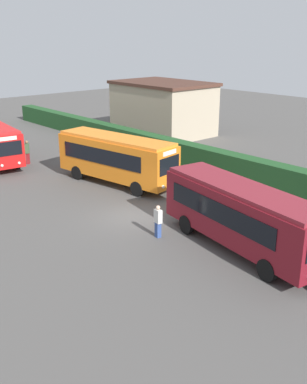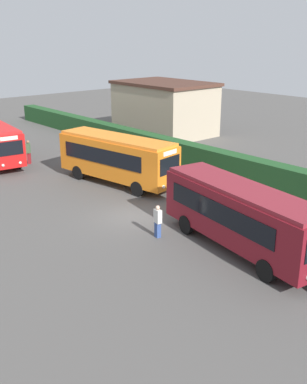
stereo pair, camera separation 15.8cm
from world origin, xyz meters
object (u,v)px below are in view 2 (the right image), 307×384
object	(u,v)px
bus_orange	(117,157)
person_center	(28,151)
bus_maroon	(241,214)
person_right	(158,221)
traffic_cone	(0,136)

from	to	relation	value
bus_orange	person_center	world-z (taller)	bus_orange
bus_orange	bus_maroon	xyz separation A→B (m)	(12.16, -1.80, -0.07)
person_right	traffic_cone	world-z (taller)	person_right
bus_maroon	traffic_cone	xyz separation A→B (m)	(-31.22, 1.61, -1.54)
bus_orange	traffic_cone	size ratio (longest dim) A/B	15.80
bus_orange	bus_maroon	distance (m)	12.29
bus_maroon	person_right	xyz separation A→B (m)	(-3.66, -2.03, -0.92)
bus_orange	person_right	xyz separation A→B (m)	(8.50, -3.83, -0.99)
person_center	person_right	size ratio (longest dim) A/B	1.10
traffic_cone	bus_orange	bearing A→B (deg)	0.56
bus_maroon	person_center	xyz separation A→B (m)	(-20.99, -0.44, -0.81)
bus_orange	bus_maroon	size ratio (longest dim) A/B	0.99
bus_orange	traffic_cone	distance (m)	19.13
person_right	person_center	bearing A→B (deg)	94.41
bus_maroon	traffic_cone	bearing A→B (deg)	-173.45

